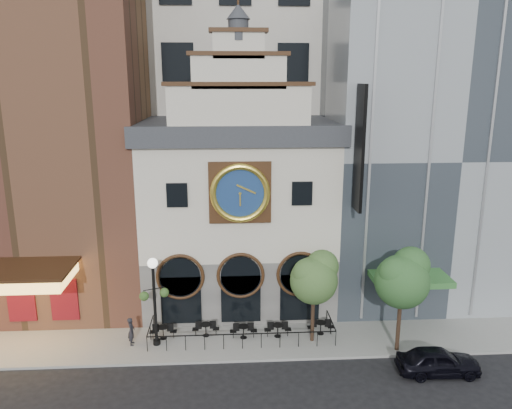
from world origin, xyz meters
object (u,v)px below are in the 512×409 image
at_px(tree_left, 315,276).
at_px(tree_right, 403,277).
at_px(bistro_3, 278,329).
at_px(bistro_4, 321,327).
at_px(car_right, 438,361).
at_px(pedestrian, 131,331).
at_px(lamppost, 154,292).
at_px(bistro_0, 163,331).
at_px(bistro_2, 243,331).
at_px(bistro_1, 206,329).

xyz_separation_m(tree_left, tree_right, (4.59, -1.28, 0.38)).
relative_size(bistro_3, bistro_4, 1.00).
bearing_deg(car_right, tree_right, 32.53).
distance_m(car_right, tree_left, 7.69).
relative_size(pedestrian, tree_right, 0.28).
bearing_deg(lamppost, bistro_0, 42.94).
xyz_separation_m(bistro_3, lamppost, (-6.99, -0.47, 2.77)).
distance_m(bistro_3, lamppost, 7.54).
height_order(car_right, lamppost, lamppost).
bearing_deg(lamppost, bistro_3, -17.92).
height_order(bistro_3, bistro_4, same).
relative_size(bistro_4, tree_right, 0.27).
relative_size(bistro_4, lamppost, 0.30).
bearing_deg(bistro_2, bistro_0, 177.55).
height_order(bistro_2, bistro_4, same).
relative_size(bistro_3, car_right, 0.37).
height_order(bistro_4, car_right, car_right).
xyz_separation_m(pedestrian, tree_left, (10.41, -0.13, 3.14)).
distance_m(bistro_0, bistro_2, 4.69).
relative_size(car_right, tree_left, 0.78).
height_order(bistro_2, pedestrian, pedestrian).
relative_size(pedestrian, lamppost, 0.32).
bearing_deg(bistro_1, bistro_3, -4.47).
height_order(bistro_0, bistro_4, same).
distance_m(bistro_1, bistro_4, 6.81).
height_order(bistro_4, tree_right, tree_right).
relative_size(bistro_3, tree_right, 0.27).
bearing_deg(bistro_2, car_right, -21.94).
distance_m(bistro_1, lamppost, 4.00).
height_order(bistro_3, pedestrian, pedestrian).
distance_m(bistro_3, tree_left, 4.06).
bearing_deg(car_right, bistro_3, 64.35).
height_order(bistro_4, lamppost, lamppost).
bearing_deg(tree_left, tree_right, -15.62).
bearing_deg(pedestrian, tree_right, -99.33).
distance_m(bistro_0, bistro_3, 6.70).
distance_m(bistro_0, tree_left, 9.40).
height_order(pedestrian, lamppost, lamppost).
relative_size(bistro_4, car_right, 0.37).
distance_m(car_right, tree_right, 4.59).
xyz_separation_m(pedestrian, lamppost, (1.41, -0.08, 2.41)).
height_order(car_right, tree_right, tree_right).
bearing_deg(car_right, bistro_1, 71.58).
bearing_deg(lamppost, bistro_2, -16.85).
relative_size(tree_left, tree_right, 0.91).
height_order(bistro_3, lamppost, lamppost).
relative_size(car_right, tree_right, 0.72).
bearing_deg(pedestrian, bistro_3, -91.27).
xyz_separation_m(bistro_0, lamppost, (-0.30, -0.63, 2.77)).
height_order(bistro_0, tree_left, tree_left).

